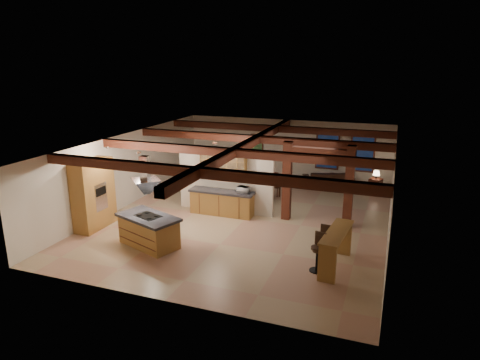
% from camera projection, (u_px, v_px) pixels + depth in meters
% --- Properties ---
extents(ground, '(12.00, 12.00, 0.00)m').
position_uv_depth(ground, '(246.00, 218.00, 15.87)').
color(ground, tan).
rests_on(ground, ground).
extents(room_walls, '(12.00, 12.00, 12.00)m').
position_uv_depth(room_walls, '(246.00, 172.00, 15.38)').
color(room_walls, beige).
rests_on(room_walls, ground).
extents(ceiling_beams, '(10.00, 12.00, 0.28)m').
position_uv_depth(ceiling_beams, '(246.00, 145.00, 15.12)').
color(ceiling_beams, '#401810').
rests_on(ceiling_beams, room_walls).
extents(timber_posts, '(2.50, 0.30, 2.90)m').
position_uv_depth(timber_posts, '(318.00, 175.00, 15.02)').
color(timber_posts, '#401810').
rests_on(timber_posts, ground).
extents(partition_wall, '(3.80, 0.18, 2.20)m').
position_uv_depth(partition_wall, '(226.00, 184.00, 16.35)').
color(partition_wall, beige).
rests_on(partition_wall, ground).
extents(pantry_cabinet, '(0.67, 1.60, 2.40)m').
position_uv_depth(pantry_cabinet, '(94.00, 194.00, 14.73)').
color(pantry_cabinet, olive).
rests_on(pantry_cabinet, ground).
extents(back_counter, '(2.50, 0.66, 0.94)m').
position_uv_depth(back_counter, '(222.00, 202.00, 16.17)').
color(back_counter, olive).
rests_on(back_counter, ground).
extents(upper_display_cabinet, '(1.80, 0.36, 0.95)m').
position_uv_depth(upper_display_cabinet, '(224.00, 166.00, 15.98)').
color(upper_display_cabinet, olive).
rests_on(upper_display_cabinet, partition_wall).
extents(range_hood, '(1.10, 1.10, 1.40)m').
position_uv_depth(range_hood, '(146.00, 192.00, 13.09)').
color(range_hood, silver).
rests_on(range_hood, room_walls).
extents(back_windows, '(2.70, 0.07, 1.70)m').
position_uv_depth(back_windows, '(345.00, 153.00, 19.90)').
color(back_windows, '#401810').
rests_on(back_windows, room_walls).
extents(framed_art, '(0.65, 0.05, 0.85)m').
position_uv_depth(framed_art, '(257.00, 143.00, 21.27)').
color(framed_art, '#401810').
rests_on(framed_art, room_walls).
extents(recessed_cans, '(3.16, 2.46, 0.03)m').
position_uv_depth(recessed_cans, '(155.00, 148.00, 14.18)').
color(recessed_cans, silver).
rests_on(recessed_cans, room_walls).
extents(kitchen_island, '(2.27, 1.71, 1.01)m').
position_uv_depth(kitchen_island, '(149.00, 230.00, 13.43)').
color(kitchen_island, olive).
rests_on(kitchen_island, ground).
extents(dining_table, '(2.07, 1.23, 0.71)m').
position_uv_depth(dining_table, '(256.00, 190.00, 18.14)').
color(dining_table, '#3F200F').
rests_on(dining_table, ground).
extents(sofa, '(2.45, 1.64, 0.67)m').
position_uv_depth(sofa, '(328.00, 179.00, 19.91)').
color(sofa, black).
rests_on(sofa, ground).
extents(microwave, '(0.48, 0.37, 0.24)m').
position_uv_depth(microwave, '(243.00, 190.00, 15.72)').
color(microwave, '#BABABF').
rests_on(microwave, back_counter).
extents(bar_counter, '(0.73, 2.13, 1.10)m').
position_uv_depth(bar_counter, '(336.00, 243.00, 11.94)').
color(bar_counter, olive).
rests_on(bar_counter, ground).
extents(side_table, '(0.62, 0.62, 0.60)m').
position_uv_depth(side_table, '(375.00, 185.00, 18.97)').
color(side_table, '#401810').
rests_on(side_table, ground).
extents(table_lamp, '(0.31, 0.31, 0.36)m').
position_uv_depth(table_lamp, '(376.00, 173.00, 18.82)').
color(table_lamp, black).
rests_on(table_lamp, side_table).
extents(bar_stool_a, '(0.41, 0.42, 1.11)m').
position_uv_depth(bar_stool_a, '(318.00, 252.00, 11.79)').
color(bar_stool_a, black).
rests_on(bar_stool_a, ground).
extents(bar_stool_b, '(0.36, 0.37, 1.01)m').
position_uv_depth(bar_stool_b, '(319.00, 254.00, 11.79)').
color(bar_stool_b, black).
rests_on(bar_stool_b, ground).
extents(bar_stool_c, '(0.36, 0.37, 1.03)m').
position_uv_depth(bar_stool_c, '(324.00, 242.00, 12.53)').
color(bar_stool_c, black).
rests_on(bar_stool_c, ground).
extents(dining_chairs, '(1.83, 1.83, 1.10)m').
position_uv_depth(dining_chairs, '(256.00, 185.00, 18.08)').
color(dining_chairs, '#401810').
rests_on(dining_chairs, ground).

